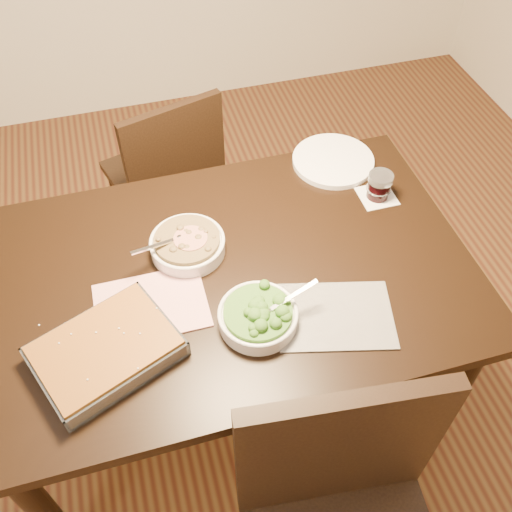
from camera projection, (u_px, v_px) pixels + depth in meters
ground at (233, 396)px, 2.18m from camera, size 4.00×4.00×0.00m
table at (227, 292)px, 1.68m from camera, size 1.40×0.90×0.75m
magazine_a at (151, 305)px, 1.53m from camera, size 0.30×0.22×0.01m
magazine_b at (335, 316)px, 1.51m from camera, size 0.35×0.28×0.01m
coaster at (377, 196)px, 1.81m from camera, size 0.11×0.11×0.00m
stew_bowl at (188, 244)px, 1.63m from camera, size 0.23×0.22×0.08m
broccoli_bowl at (258, 316)px, 1.47m from camera, size 0.24×0.21×0.08m
baking_dish at (106, 351)px, 1.40m from camera, size 0.40×0.36×0.06m
wine_tumbler at (379, 185)px, 1.77m from camera, size 0.08×0.08×0.09m
dinner_plate at (333, 161)px, 1.91m from camera, size 0.27×0.27×0.02m
chair_far at (168, 173)px, 2.30m from camera, size 0.49×0.49×0.85m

